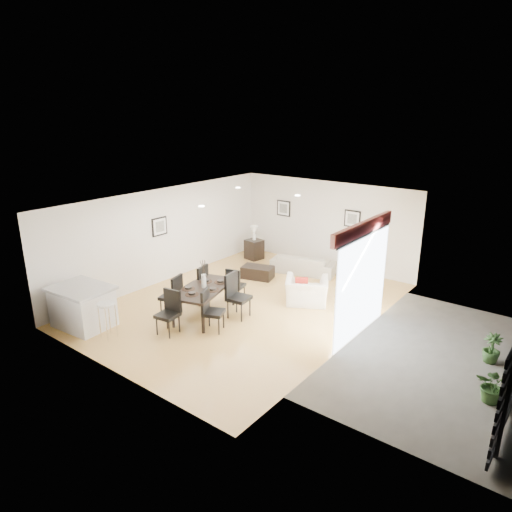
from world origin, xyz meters
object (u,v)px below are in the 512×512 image
Objects in this scene: dining_chair_enear at (210,308)px; dining_chair_foot at (235,283)px; dining_table at (204,290)px; dining_chair_wfar at (199,282)px; dining_chair_efar at (235,293)px; coffee_table at (258,272)px; sofa at (303,264)px; side_table at (254,249)px; dining_chair_head at (170,309)px; kitchen_island at (83,306)px; dining_chair_wnear at (174,293)px; armchair at (307,291)px; bar_stool at (106,308)px.

dining_chair_enear is 1.69m from dining_chair_foot.
dining_chair_enear is at bearing -53.40° from dining_table.
dining_chair_wfar is 1.13× the size of dining_chair_foot.
coffee_table is at bearing 18.89° from dining_chair_efar.
sofa is at bearing 39.96° from coffee_table.
dining_chair_wfar reaches higher than coffee_table.
side_table is at bearing 115.12° from coffee_table.
kitchen_island is at bearing -159.56° from dining_chair_head.
dining_chair_head is (-0.63, -1.52, -0.06)m from dining_chair_efar.
dining_chair_efar reaches higher than kitchen_island.
dining_table is (-0.26, -4.06, 0.38)m from sofa.
side_table is at bearing 3.07° from dining_chair_enear.
kitchen_island is (-1.83, -1.01, -0.07)m from dining_chair_head.
coffee_table is 1.37× the size of side_table.
dining_chair_wnear reaches higher than dining_table.
side_table is at bearing 24.97° from dining_chair_efar.
armchair is at bearing -36.47° from dining_chair_efar.
dining_chair_wnear is 1.04× the size of dining_chair_enear.
dining_chair_head is at bearing 150.46° from dining_chair_efar.
coffee_table is (-0.57, 2.84, -0.48)m from dining_table.
dining_chair_enear reaches higher than sofa.
coffee_table is (-2.13, 0.71, -0.16)m from armchair.
dining_chair_enear is 2.96m from kitchen_island.
sofa is 6.51m from kitchen_island.
dining_chair_enear is at bearing 173.82° from dining_chair_efar.
armchair is 1.08× the size of dining_chair_enear.
dining_table is at bearing 24.07° from armchair.
dining_chair_head is at bearing 8.75° from dining_chair_wfar.
dining_chair_wnear is (-0.62, -0.42, -0.10)m from dining_table.
dining_chair_efar reaches higher than dining_chair_head.
armchair is 1.18× the size of coffee_table.
sofa is at bearing -4.71° from side_table.
dining_chair_wfar is 1.04× the size of dining_chair_head.
dining_chair_head is (-0.28, -5.15, 0.27)m from sofa.
coffee_table is at bearing 84.97° from dining_table.
sofa is 2.15× the size of coffee_table.
dining_chair_wfar is at bearing 81.34° from dining_chair_efar.
side_table is (-1.78, 4.23, -0.33)m from dining_table.
armchair is at bearing 114.74° from dining_chair_wfar.
sofa is 5.17m from dining_chair_head.
dining_chair_foot is (-0.60, 0.67, -0.10)m from dining_chair_efar.
sofa is 1.77× the size of dining_chair_efar.
dining_chair_foot is at bearing 74.06° from bar_stool.
dining_chair_foot reaches higher than sofa.
dining_table is 0.78m from dining_chair_wfar.
dining_chair_enear reaches higher than coffee_table.
dining_chair_wnear is at bearing -12.77° from dining_chair_wfar.
side_table is (-1.15, 4.65, -0.24)m from dining_chair_wnear.
dining_chair_wfar reaches higher than armchair.
dining_chair_foot is at bearing 72.78° from dining_table.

